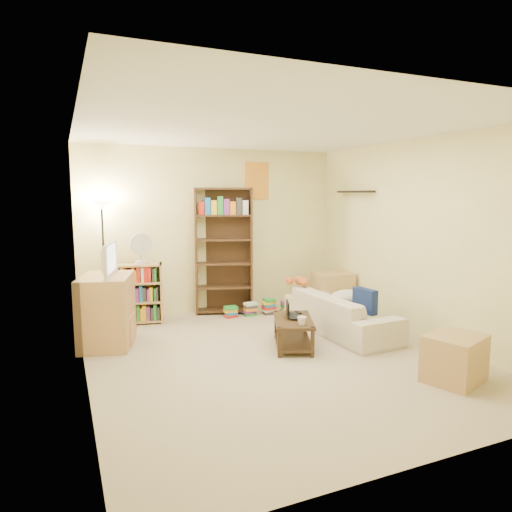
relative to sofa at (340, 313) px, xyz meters
The scene contains 19 objects.
room 1.87m from the sofa, 156.76° to the right, with size 4.50×4.54×2.52m.
sofa is the anchor object (origin of this frame).
navy_pillow 0.46m from the sofa, 75.29° to the right, with size 0.34×0.10×0.31m, color #122051.
cream_blanket 0.23m from the sofa, 20.62° to the left, with size 0.48×0.34×0.21m, color beige.
tabby_cat 0.79m from the sofa, 110.79° to the left, with size 0.41×0.16×0.14m.
coffee_table 0.91m from the sofa, 161.17° to the right, with size 0.70×0.89×0.35m.
laptop 0.82m from the sofa, 162.71° to the right, with size 0.29×0.37×0.03m, color black.
laptop_screen 0.93m from the sofa, 167.29° to the right, with size 0.01×0.26×0.17m, color white.
mug 1.05m from the sofa, 147.99° to the right, with size 0.14×0.14×0.10m, color white.
tv_remote 0.69m from the sofa, behind, with size 0.04×0.14×0.02m, color black.
tv_stand 2.96m from the sofa, 166.98° to the left, with size 0.57×0.79×0.85m, color tan.
television 3.06m from the sofa, 166.98° to the left, with size 0.27×0.67×0.39m, color black.
tall_bookshelf 2.03m from the sofa, 125.06° to the left, with size 0.91×0.54×1.91m.
short_bookshelf 2.80m from the sofa, 148.07° to the left, with size 0.70×0.40×0.85m.
desk_fan 2.86m from the sofa, 148.31° to the left, with size 0.30×0.17×0.43m.
floor_lamp 3.40m from the sofa, 151.30° to the left, with size 0.29×0.29×1.73m.
side_table 1.15m from the sofa, 62.73° to the left, with size 0.53×0.53×0.60m, color tan.
end_cabinet 1.79m from the sofa, 86.03° to the right, with size 0.55×0.46×0.46m, color tan.
book_stacks 1.37m from the sofa, 116.88° to the left, with size 1.09×0.23×0.24m.
Camera 1 is at (-2.15, -4.43, 1.81)m, focal length 32.00 mm.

